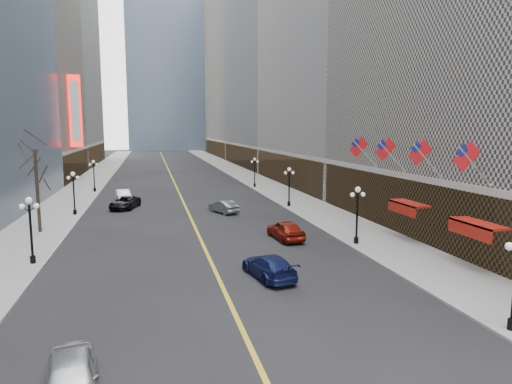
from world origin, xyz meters
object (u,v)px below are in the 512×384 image
streetlamp_west_1 (30,223)px  streetlamp_west_2 (74,189)px  streetlamp_east_3 (255,169)px  car_nb_far (125,203)px  streetlamp_east_2 (289,183)px  car_nb_near (71,379)px  streetlamp_east_1 (357,209)px  car_sb_mid (285,230)px  streetlamp_west_3 (94,172)px  car_sb_far (223,207)px  car_nb_mid (123,196)px  car_sb_near (269,266)px

streetlamp_west_1 → streetlamp_west_2: size_ratio=1.00×
streetlamp_east_3 → car_nb_far: (-18.67, -14.76, -2.19)m
streetlamp_east_2 → car_nb_near: (-18.52, -34.98, -2.14)m
streetlamp_east_1 → car_nb_near: bearing=-137.5°
streetlamp_east_1 → car_sb_mid: bearing=147.8°
streetlamp_east_3 → streetlamp_west_3: 23.60m
streetlamp_east_1 → car_sb_far: bearing=116.6°
car_sb_far → streetlamp_west_1: bearing=21.8°
streetlamp_west_3 → streetlamp_west_2: bearing=-90.0°
streetlamp_west_1 → car_nb_near: (5.08, -16.98, -2.14)m
streetlamp_west_2 → car_nb_mid: bearing=62.6°
car_nb_far → car_sb_near: size_ratio=1.04×
streetlamp_west_1 → streetlamp_east_3: bearing=56.8°
streetlamp_east_1 → car_sb_far: (-8.06, 16.10, -2.22)m
streetlamp_west_2 → streetlamp_west_3: size_ratio=1.00×
streetlamp_east_1 → car_sb_mid: 6.17m
streetlamp_east_3 → car_sb_far: (-8.06, -19.90, -2.22)m
streetlamp_west_1 → car_sb_mid: 19.06m
streetlamp_east_1 → car_sb_far: streetlamp_east_1 is taller
car_sb_far → streetlamp_east_3: bearing=-136.3°
streetlamp_west_1 → streetlamp_west_3: (0.00, 36.00, 0.00)m
streetlamp_east_1 → car_nb_far: streetlamp_east_1 is taller
streetlamp_west_1 → streetlamp_west_2: (0.00, 18.00, 0.00)m
streetlamp_east_1 → streetlamp_west_2: bearing=142.7°
streetlamp_east_1 → streetlamp_west_2: (-23.60, 18.00, 0.00)m
car_nb_far → streetlamp_west_2: bearing=-129.8°
streetlamp_east_3 → car_nb_near: bearing=-109.3°
streetlamp_east_3 → car_nb_mid: 21.39m
streetlamp_east_2 → streetlamp_west_2: (-23.60, 0.00, 0.00)m
car_nb_mid → car_sb_far: car_nb_mid is taller
car_nb_far → streetlamp_west_3: bearing=125.3°
car_nb_near → streetlamp_east_3: bearing=62.8°
streetlamp_east_3 → streetlamp_west_1: bearing=-123.2°
streetlamp_east_3 → car_nb_near: (-18.52, -52.98, -2.14)m
streetlamp_west_3 → car_sb_far: (15.54, -19.90, -2.22)m
streetlamp_east_1 → streetlamp_west_3: size_ratio=1.00×
streetlamp_west_2 → car_sb_near: (14.87, -24.06, -2.18)m
streetlamp_east_1 → car_sb_far: size_ratio=1.09×
streetlamp_west_3 → car_nb_mid: 10.58m
streetlamp_west_2 → car_sb_mid: (18.69, -14.91, -2.09)m
streetlamp_east_1 → streetlamp_west_3: same height
car_nb_near → streetlamp_west_1: bearing=98.8°
streetlamp_east_2 → streetlamp_west_3: same height
streetlamp_east_2 → car_sb_mid: size_ratio=0.95×
streetlamp_east_3 → car_nb_far: 23.90m
car_nb_mid → car_nb_near: bearing=-99.4°
car_nb_mid → car_nb_far: 5.43m
car_sb_near → car_sb_far: size_ratio=1.19×
car_sb_far → car_nb_near: bearing=48.2°
car_sb_mid → car_nb_far: bearing=-58.5°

